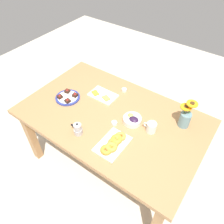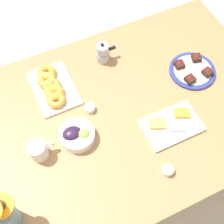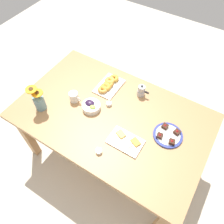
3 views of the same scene
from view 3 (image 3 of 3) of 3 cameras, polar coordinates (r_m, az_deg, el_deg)
ground_plane at (r=2.46m, az=-0.00°, el=-10.78°), size 6.00×6.00×0.00m
dining_table at (r=1.89m, az=-0.00°, el=-2.24°), size 1.60×1.00×0.74m
coffee_mug at (r=1.90m, az=-9.89°, el=3.94°), size 0.11×0.08×0.09m
grape_bowl at (r=1.84m, az=-5.48°, el=1.55°), size 0.16×0.16×0.07m
cheese_platter at (r=1.68m, az=3.65°, el=-7.60°), size 0.26×0.17×0.03m
croissant_platter at (r=2.00m, az=-0.88°, el=7.21°), size 0.19×0.28×0.05m
jam_cup_honey at (r=1.63m, az=-3.46°, el=-10.19°), size 0.05×0.05×0.03m
jam_cup_berry at (r=1.87m, az=-0.82°, el=2.16°), size 0.05×0.05×0.03m
dessert_plate at (r=1.75m, az=14.39°, el=-5.82°), size 0.23×0.23×0.05m
flower_vase at (r=1.89m, az=-18.52°, el=2.66°), size 0.12×0.11×0.25m
moka_pot at (r=1.93m, az=7.67°, el=5.48°), size 0.11×0.07×0.12m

